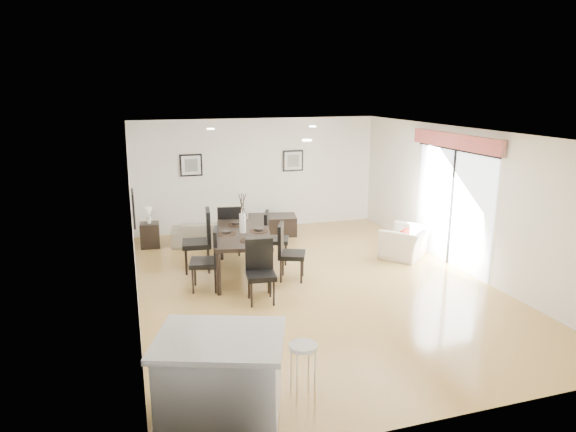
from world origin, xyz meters
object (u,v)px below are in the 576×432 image
object	(u,v)px
sofa	(214,232)
dining_table	(243,237)
dining_chair_wfar	(202,237)
dining_chair_efar	(272,235)
dining_chair_wnear	(210,256)
armchair	(406,242)
coffee_table	(272,225)
dining_chair_foot	(229,228)
dining_chair_enear	(287,249)
side_table	(150,235)
kitchen_island	(221,376)
bar_stool	(303,353)
dining_chair_head	(260,267)

from	to	relation	value
sofa	dining_table	size ratio (longest dim) A/B	0.86
dining_chair_wfar	dining_chair_efar	distance (m)	1.40
dining_chair_wfar	dining_chair_wnear	bearing A→B (deg)	6.02
armchair	coffee_table	distance (m)	3.28
dining_table	coffee_table	distance (m)	2.83
dining_chair_foot	coffee_table	world-z (taller)	dining_chair_foot
dining_chair_enear	side_table	world-z (taller)	dining_chair_enear
sofa	dining_chair_wnear	size ratio (longest dim) A/B	1.71
kitchen_island	coffee_table	bearing A→B (deg)	89.63
dining_chair_efar	bar_stool	distance (m)	4.71
kitchen_island	bar_stool	xyz separation A→B (m)	(0.91, -0.00, 0.12)
side_table	dining_chair_head	bearing A→B (deg)	-65.82
dining_chair_wfar	dining_chair_efar	xyz separation A→B (m)	(1.40, 0.04, -0.09)
dining_chair_wnear	dining_chair_efar	world-z (taller)	dining_chair_wnear
dining_chair_head	dining_chair_foot	distance (m)	2.46
dining_table	dining_chair_head	world-z (taller)	dining_chair_head
dining_chair_enear	armchair	bearing A→B (deg)	-57.03
dining_table	coffee_table	size ratio (longest dim) A/B	1.90
dining_chair_foot	side_table	distance (m)	1.93
dining_chair_wfar	dining_chair_head	size ratio (longest dim) A/B	1.16
dining_chair_wfar	dining_chair_foot	distance (m)	1.01
side_table	dining_chair_efar	bearing A→B (deg)	-37.94
side_table	sofa	bearing A→B (deg)	-7.73
armchair	coffee_table	bearing A→B (deg)	-88.84
dining_table	dining_chair_head	size ratio (longest dim) A/B	2.09
dining_chair_wnear	coffee_table	distance (m)	3.60
side_table	dining_chair_wnear	bearing A→B (deg)	-72.71
dining_chair_wfar	dining_chair_foot	size ratio (longest dim) A/B	1.12
dining_chair_efar	dining_chair_foot	size ratio (longest dim) A/B	0.98
dining_chair_enear	kitchen_island	xyz separation A→B (m)	(-1.86, -3.63, -0.12)
bar_stool	side_table	bearing A→B (deg)	101.85
dining_chair_wfar	dining_chair_head	bearing A→B (deg)	28.84
armchair	dining_chair_efar	size ratio (longest dim) A/B	0.93
armchair	dining_chair_wnear	xyz separation A→B (m)	(-4.12, -0.54, 0.29)
sofa	dining_chair_foot	size ratio (longest dim) A/B	1.74
dining_chair_wfar	side_table	distance (m)	2.07
armchair	dining_table	xyz separation A→B (m)	(-3.42, -0.02, 0.43)
armchair	kitchen_island	bearing A→B (deg)	1.78
coffee_table	kitchen_island	size ratio (longest dim) A/B	0.71
kitchen_island	bar_stool	world-z (taller)	kitchen_island
sofa	dining_chair_enear	world-z (taller)	dining_chair_enear
dining_chair_wfar	side_table	bearing A→B (deg)	-147.37
dining_chair_enear	dining_chair_head	world-z (taller)	dining_chair_enear
dining_table	dining_chair_enear	bearing A→B (deg)	-21.51
armchair	bar_stool	xyz separation A→B (m)	(-3.65, -4.11, 0.28)
sofa	dining_chair_enear	xyz separation A→B (m)	(0.90, -2.58, 0.31)
coffee_table	kitchen_island	bearing A→B (deg)	-98.25
dining_chair_enear	dining_chair_head	bearing A→B (deg)	160.77
dining_chair_head	bar_stool	bearing A→B (deg)	-88.34
kitchen_island	dining_chair_foot	bearing A→B (deg)	97.68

